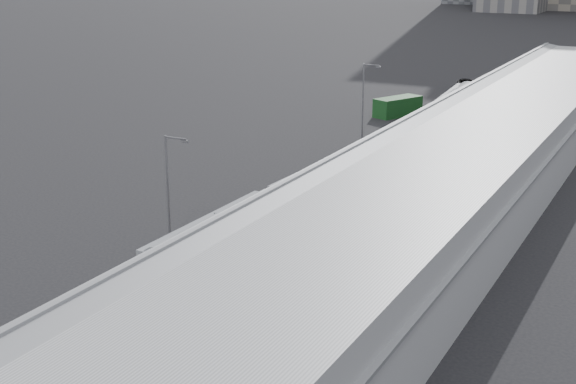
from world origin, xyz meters
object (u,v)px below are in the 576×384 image
Objects in this scene: bus_4 at (324,191)px; bus_6 at (429,129)px; bus_2 at (79,345)px; bus_5 at (384,156)px; street_lamp_far at (365,98)px; bus_7 at (457,108)px; suv at (465,84)px; bus_8 at (488,95)px; street_lamp_near at (170,181)px; bus_3 at (220,249)px; shipping_container at (398,107)px.

bus_4 reaches higher than bus_6.
bus_2 is 43.90m from bus_5.
bus_4 is 1.08× the size of bus_6.
street_lamp_far is (-6.48, 10.54, 3.54)m from bus_5.
bus_7 is 25.96m from suv.
bus_6 reaches higher than bus_8.
street_lamp_far is at bearing 89.29° from street_lamp_near.
bus_8 is (0.29, 53.27, -0.16)m from bus_4.
suv is at bearing 94.32° from bus_5.
bus_5 is at bearing -92.71° from bus_8.
bus_7 reaches higher than bus_5.
bus_3 is at bearing -89.04° from bus_4.
suv is (-6.10, 81.95, -0.99)m from bus_3.
suv is (-6.54, 66.35, -0.95)m from bus_4.
shipping_container is (-2.02, 16.64, -3.96)m from street_lamp_far.
bus_3 is 56.70m from bus_7.
bus_5 is at bearing 85.12° from bus_2.
street_lamp_near is (-7.11, 18.08, 3.20)m from bus_2.
bus_7 reaches higher than suv.
bus_5 is 1.06× the size of bus_6.
bus_8 reaches higher than suv.
bus_3 is 7.88m from street_lamp_near.
bus_3 reaches higher than bus_5.
bus_3 is at bearing -28.07° from street_lamp_near.
bus_4 is at bearing -93.15° from bus_5.
bus_8 is at bearing 92.27° from bus_4.
shipping_container is at bearing -109.78° from suv.
suv is (-6.83, 13.08, -0.79)m from bus_8.
bus_2 is at bearing -59.17° from shipping_container.
bus_7 is (-0.60, 41.10, 0.04)m from bus_4.
bus_8 is (0.22, 39.64, -0.12)m from bus_5.
bus_8 is (0.73, 68.87, -0.20)m from bus_3.
shipping_container is at bearing 91.69° from street_lamp_near.
street_lamp_near is 1.21× the size of shipping_container.
bus_4 is at bearing -99.95° from suv.
bus_6 is at bearing 87.46° from bus_5.
bus_3 is 1.56× the size of street_lamp_far.
bus_2 is 58.41m from bus_6.
bus_7 is 2.09× the size of shipping_container.
bus_7 is at bearing -96.61° from bus_8.
bus_4 is 1.53× the size of street_lamp_far.
shipping_container is (-7.98, 56.41, -0.50)m from bus_3.
bus_3 is 2.64× the size of suv.
street_lamp_near is (-6.85, -40.33, 3.20)m from bus_6.
bus_6 reaches higher than suv.
bus_6 is (-0.26, 58.41, -0.00)m from bus_2.
bus_5 reaches higher than suv.
bus_7 is (-0.60, 12.95, 0.15)m from bus_6.
bus_3 is 2.07× the size of shipping_container.
bus_6 is at bearing 80.36° from street_lamp_near.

